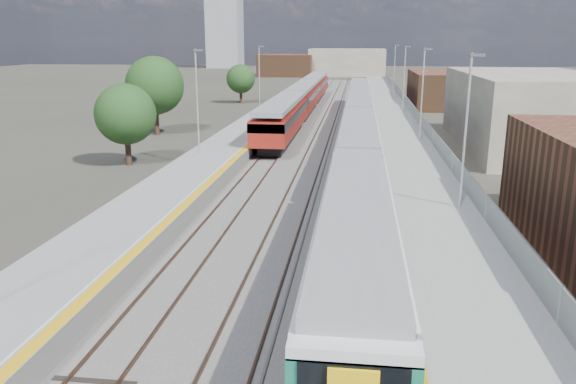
# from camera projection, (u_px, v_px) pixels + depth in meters

# --- Properties ---
(ground) EXTENTS (320.00, 320.00, 0.00)m
(ground) POSITION_uv_depth(u_px,v_px,m) (343.00, 135.00, 55.97)
(ground) COLOR #47443A
(ground) RESTS_ON ground
(ballast_bed) EXTENTS (10.50, 155.00, 0.06)m
(ballast_bed) POSITION_uv_depth(u_px,v_px,m) (322.00, 130.00, 58.63)
(ballast_bed) COLOR #565451
(ballast_bed) RESTS_ON ground
(tracks) EXTENTS (8.96, 160.00, 0.17)m
(tracks) POSITION_uv_depth(u_px,v_px,m) (329.00, 127.00, 60.14)
(tracks) COLOR #4C3323
(tracks) RESTS_ON ground
(platform_right) EXTENTS (4.70, 155.00, 8.52)m
(platform_right) POSITION_uv_depth(u_px,v_px,m) (396.00, 127.00, 57.58)
(platform_right) COLOR slate
(platform_right) RESTS_ON ground
(platform_left) EXTENTS (4.30, 155.00, 8.52)m
(platform_left) POSITION_uv_depth(u_px,v_px,m) (258.00, 124.00, 59.31)
(platform_left) COLOR slate
(platform_left) RESTS_ON ground
(buildings) EXTENTS (72.00, 185.50, 40.00)m
(buildings) POSITION_uv_depth(u_px,v_px,m) (282.00, 34.00, 140.23)
(buildings) COLOR brown
(buildings) RESTS_ON ground
(green_train) EXTENTS (2.76, 76.79, 3.03)m
(green_train) POSITION_uv_depth(u_px,v_px,m) (359.00, 125.00, 47.80)
(green_train) COLOR black
(green_train) RESTS_ON ground
(red_train) EXTENTS (2.92, 59.19, 3.69)m
(red_train) POSITION_uv_depth(u_px,v_px,m) (304.00, 97.00, 70.92)
(red_train) COLOR black
(red_train) RESTS_ON ground
(tree_a) EXTENTS (4.49, 4.49, 6.09)m
(tree_a) POSITION_uv_depth(u_px,v_px,m) (125.00, 114.00, 41.27)
(tree_a) COLOR #382619
(tree_a) RESTS_ON ground
(tree_b) EXTENTS (5.67, 5.67, 7.68)m
(tree_b) POSITION_uv_depth(u_px,v_px,m) (155.00, 86.00, 54.67)
(tree_b) COLOR #382619
(tree_b) RESTS_ON ground
(tree_c) EXTENTS (4.23, 4.23, 5.74)m
(tree_c) POSITION_uv_depth(u_px,v_px,m) (241.00, 79.00, 83.16)
(tree_c) COLOR #382619
(tree_c) RESTS_ON ground
(tree_d) EXTENTS (3.93, 3.93, 5.33)m
(tree_d) POSITION_uv_depth(u_px,v_px,m) (549.00, 95.00, 60.95)
(tree_d) COLOR #382619
(tree_d) RESTS_ON ground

